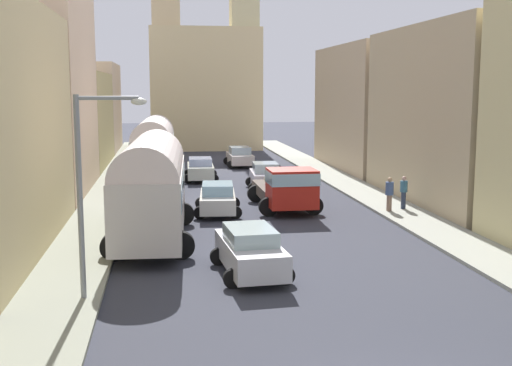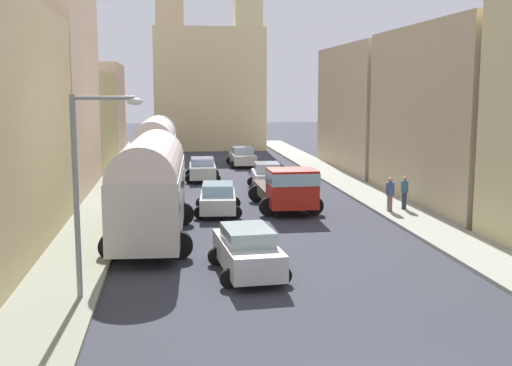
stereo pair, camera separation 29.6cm
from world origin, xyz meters
name	(u,v)px [view 1 (the left image)]	position (x,y,z in m)	size (l,w,h in m)	color
ground_plane	(236,192)	(0.00, 27.00, 0.00)	(154.00, 154.00, 0.00)	#343640
sidewalk_left	(111,194)	(-7.25, 27.00, 0.07)	(2.50, 70.00, 0.14)	gray
sidewalk_right	(356,188)	(7.25, 27.00, 0.07)	(2.50, 70.00, 0.14)	#9C9E91
building_left_2	(42,83)	(-10.91, 27.93, 6.30)	(4.83, 12.13, 12.60)	beige
building_left_3	(75,120)	(-10.88, 40.82, 3.60)	(4.76, 13.23, 7.20)	tan
building_left_4	(95,108)	(-10.61, 53.22, 4.17)	(4.22, 11.17, 8.33)	beige
building_right_2	(461,115)	(11.35, 21.98, 4.63)	(5.70, 13.74, 9.26)	tan
building_right_3	(367,108)	(10.86, 36.45, 4.57)	(4.71, 13.72, 9.14)	tan
distant_church	(205,77)	(0.00, 54.69, 7.17)	(10.76, 6.94, 20.90)	beige
parked_bus_0	(151,184)	(-4.67, 15.30, 2.30)	(3.58, 9.41, 4.16)	beige
parked_bus_1	(154,148)	(-4.78, 30.54, 2.35)	(3.42, 9.73, 4.22)	silver
cargo_truck_0	(286,187)	(1.79, 20.76, 1.19)	(3.16, 6.61, 2.26)	red
car_0	(265,176)	(1.82, 27.67, 0.81)	(2.35, 3.81, 1.62)	silver
car_1	(240,156)	(1.65, 39.37, 0.77)	(2.36, 4.12, 1.54)	silver
car_2	(250,251)	(-1.44, 10.09, 0.80)	(2.47, 4.40, 1.57)	silver
car_3	(218,198)	(-1.64, 20.49, 0.76)	(2.45, 4.16, 1.49)	silver
car_4	(200,169)	(-1.83, 31.94, 0.77)	(2.35, 3.97, 1.51)	silver
pedestrian_0	(404,191)	(7.50, 19.81, 1.00)	(0.40, 0.40, 1.76)	#2A344A
pedestrian_1	(389,193)	(6.61, 19.37, 1.01)	(0.49, 0.49, 1.78)	#816454
streetlamp_near	(90,177)	(-6.20, 8.01, 3.59)	(1.99, 0.28, 5.88)	gray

